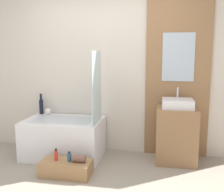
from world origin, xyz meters
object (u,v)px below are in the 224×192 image
(vase_round_light, at_px, (48,111))
(sink, at_px, (178,103))
(vase_tall_dark, at_px, (41,106))
(wooden_step_bench, at_px, (66,168))
(bottle_soap_secondary, at_px, (69,157))
(bottle_soap_primary, at_px, (56,155))
(bathtub, at_px, (64,138))

(vase_round_light, bearing_deg, sink, -4.66)
(vase_tall_dark, bearing_deg, wooden_step_bench, -50.38)
(bottle_soap_secondary, bearing_deg, bottle_soap_primary, 180.00)
(wooden_step_bench, bearing_deg, vase_tall_dark, 129.62)
(bathtub, xyz_separation_m, vase_round_light, (-0.36, 0.27, 0.33))
(vase_tall_dark, xyz_separation_m, bottle_soap_secondary, (0.79, -0.89, -0.46))
(wooden_step_bench, distance_m, bottle_soap_primary, 0.21)
(bathtub, relative_size, bottle_soap_secondary, 8.95)
(bathtub, distance_m, sink, 1.74)
(bathtub, height_order, vase_tall_dark, vase_tall_dark)
(bathtub, bearing_deg, wooden_step_bench, -67.20)
(vase_round_light, bearing_deg, bathtub, -36.75)
(sink, bearing_deg, bottle_soap_primary, -154.90)
(vase_tall_dark, relative_size, vase_round_light, 3.25)
(bathtub, distance_m, vase_round_light, 0.56)
(sink, relative_size, bottle_soap_secondary, 3.34)
(vase_tall_dark, distance_m, bottle_soap_secondary, 1.28)
(bathtub, height_order, bottle_soap_secondary, bathtub)
(sink, bearing_deg, bottle_soap_secondary, -152.07)
(vase_round_light, bearing_deg, wooden_step_bench, -54.81)
(bottle_soap_primary, height_order, bottle_soap_secondary, bottle_soap_primary)
(vase_tall_dark, bearing_deg, bathtub, -30.81)
(vase_tall_dark, bearing_deg, vase_round_light, -8.67)
(bathtub, bearing_deg, bottle_soap_secondary, -63.43)
(wooden_step_bench, distance_m, bottle_soap_secondary, 0.16)
(vase_tall_dark, height_order, bottle_soap_secondary, vase_tall_dark)
(bathtub, xyz_separation_m, bottle_soap_secondary, (0.30, -0.60, -0.04))
(sink, xyz_separation_m, bottle_soap_primary, (-1.52, -0.71, -0.59))
(vase_tall_dark, xyz_separation_m, vase_round_light, (0.12, -0.02, -0.08))
(bottle_soap_primary, bearing_deg, vase_tall_dark, 124.38)
(wooden_step_bench, distance_m, vase_tall_dark, 1.31)
(wooden_step_bench, xyz_separation_m, sink, (1.39, 0.71, 0.75))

